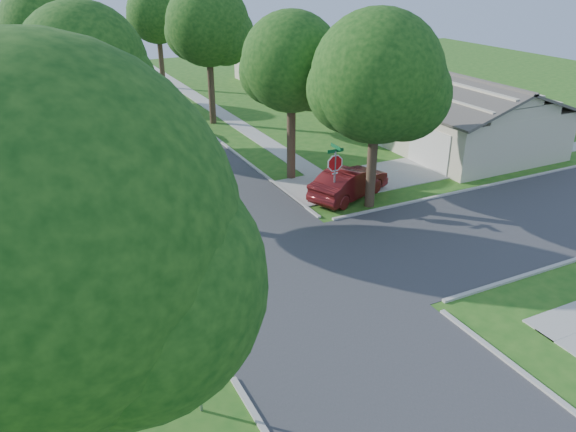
# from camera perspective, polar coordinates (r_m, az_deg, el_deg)

# --- Properties ---
(ground) EXTENTS (100.00, 100.00, 0.00)m
(ground) POSITION_cam_1_polar(r_m,az_deg,el_deg) (19.92, -0.14, -6.51)
(ground) COLOR #245918
(ground) RESTS_ON ground
(road_ns) EXTENTS (7.00, 100.00, 0.02)m
(road_ns) POSITION_cam_1_polar(r_m,az_deg,el_deg) (19.92, -0.14, -6.50)
(road_ns) COLOR #333335
(road_ns) RESTS_ON ground
(sidewalk_ne) EXTENTS (1.20, 40.00, 0.04)m
(sidewalk_ne) POSITION_cam_1_polar(r_m,az_deg,el_deg) (44.69, -8.05, 11.09)
(sidewalk_ne) COLOR #9E9B91
(sidewalk_ne) RESTS_ON ground
(sidewalk_nw) EXTENTS (1.20, 40.00, 0.04)m
(sidewalk_nw) POSITION_cam_1_polar(r_m,az_deg,el_deg) (42.58, -23.92, 8.55)
(sidewalk_nw) COLOR #9E9B91
(sidewalk_nw) RESTS_ON ground
(driveway) EXTENTS (8.80, 3.60, 0.05)m
(driveway) POSITION_cam_1_polar(r_m,az_deg,el_deg) (29.08, 7.67, 3.70)
(driveway) COLOR #9E9B91
(driveway) RESTS_ON ground
(stop_sign_sw) EXTENTS (1.05, 0.80, 2.98)m
(stop_sign_sw) POSITION_cam_1_polar(r_m,az_deg,el_deg) (13.74, -9.32, -12.77)
(stop_sign_sw) COLOR gray
(stop_sign_sw) RESTS_ON ground
(stop_sign_ne) EXTENTS (1.05, 0.80, 2.98)m
(stop_sign_ne) POSITION_cam_1_polar(r_m,az_deg,el_deg) (24.86, 4.80, 5.11)
(stop_sign_ne) COLOR gray
(stop_sign_ne) RESTS_ON ground
(tree_e_near) EXTENTS (4.97, 4.80, 8.28)m
(tree_e_near) POSITION_cam_1_polar(r_m,az_deg,el_deg) (27.63, 0.44, 14.92)
(tree_e_near) COLOR #38281C
(tree_e_near) RESTS_ON ground
(tree_e_mid) EXTENTS (5.59, 5.40, 9.21)m
(tree_e_mid) POSITION_cam_1_polar(r_m,az_deg,el_deg) (38.54, -8.05, 18.37)
(tree_e_mid) COLOR #38281C
(tree_e_mid) RESTS_ON ground
(tree_e_far) EXTENTS (5.17, 5.00, 8.72)m
(tree_e_far) POSITION_cam_1_polar(r_m,az_deg,el_deg) (50.99, -13.09, 19.17)
(tree_e_far) COLOR #38281C
(tree_e_far) RESTS_ON ground
(tree_w_near) EXTENTS (5.38, 5.20, 8.97)m
(tree_w_near) POSITION_cam_1_polar(r_m,az_deg,el_deg) (24.83, -19.89, 13.52)
(tree_w_near) COLOR #38281C
(tree_w_near) RESTS_ON ground
(tree_w_mid) EXTENTS (5.80, 5.60, 9.56)m
(tree_w_mid) POSITION_cam_1_polar(r_m,az_deg,el_deg) (36.62, -22.73, 16.86)
(tree_w_mid) COLOR #38281C
(tree_w_mid) RESTS_ON ground
(tree_w_far) EXTENTS (4.76, 4.60, 8.04)m
(tree_w_far) POSITION_cam_1_polar(r_m,az_deg,el_deg) (49.62, -24.05, 17.08)
(tree_w_far) COLOR #38281C
(tree_w_far) RESTS_ON ground
(tree_sw_corner) EXTENTS (6.21, 6.00, 9.55)m
(tree_sw_corner) POSITION_cam_1_polar(r_m,az_deg,el_deg) (9.23, -23.00, -3.42)
(tree_sw_corner) COLOR #38281C
(tree_sw_corner) RESTS_ON ground
(tree_ne_corner) EXTENTS (5.80, 5.60, 8.66)m
(tree_ne_corner) POSITION_cam_1_polar(r_m,az_deg,el_deg) (24.40, 9.15, 13.20)
(tree_ne_corner) COLOR #38281C
(tree_ne_corner) RESTS_ON ground
(house_ne_near) EXTENTS (8.42, 13.60, 4.23)m
(house_ne_near) POSITION_cam_1_polar(r_m,az_deg,el_deg) (36.36, 15.19, 9.79)
(house_ne_near) COLOR beige
(house_ne_near) RESTS_ON ground
(house_ne_far) EXTENTS (8.42, 13.60, 4.23)m
(house_ne_far) POSITION_cam_1_polar(r_m,az_deg,el_deg) (50.92, 1.61, 14.68)
(house_ne_far) COLOR beige
(house_ne_far) RESTS_ON ground
(car_driveway) EXTENTS (4.76, 3.17, 1.48)m
(car_driveway) POSITION_cam_1_polar(r_m,az_deg,el_deg) (26.59, 6.23, 3.41)
(car_driveway) COLOR #571212
(car_driveway) RESTS_ON ground
(car_curb_east) EXTENTS (2.23, 4.79, 1.59)m
(car_curb_east) POSITION_cam_1_polar(r_m,az_deg,el_deg) (36.52, -11.78, 9.02)
(car_curb_east) COLOR black
(car_curb_east) RESTS_ON ground
(car_curb_west) EXTENTS (1.78, 4.35, 1.26)m
(car_curb_west) POSITION_cam_1_polar(r_m,az_deg,el_deg) (52.94, -19.56, 12.73)
(car_curb_west) COLOR black
(car_curb_west) RESTS_ON ground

